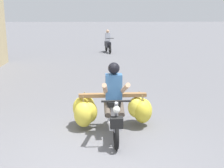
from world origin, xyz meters
TOP-DOWN VIEW (x-y plane):
  - ground_plane at (0.00, 0.00)m, footprint 120.00×120.00m
  - motorbike_main_loaded at (0.37, 1.38)m, footprint 1.87×1.83m
  - motorbike_distant_ahead_left at (0.67, 13.84)m, footprint 0.55×1.61m

SIDE VIEW (x-z plane):
  - ground_plane at x=0.00m, z-range 0.00..0.00m
  - motorbike_main_loaded at x=0.37m, z-range -0.31..1.27m
  - motorbike_distant_ahead_left at x=0.67m, z-range -0.13..1.27m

